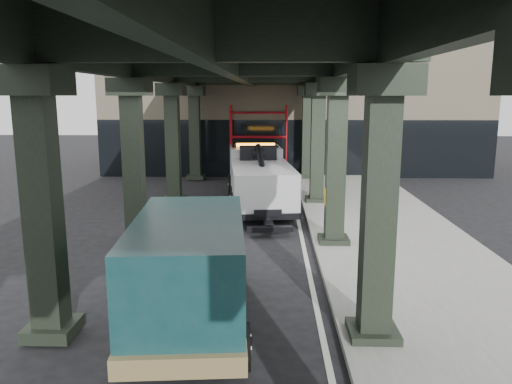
# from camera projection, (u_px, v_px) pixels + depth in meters

# --- Properties ---
(ground) EXTENTS (90.00, 90.00, 0.00)m
(ground) POSITION_uv_depth(u_px,v_px,m) (244.00, 268.00, 13.26)
(ground) COLOR black
(ground) RESTS_ON ground
(sidewalk) EXTENTS (5.00, 40.00, 0.15)m
(sidewalk) POSITION_uv_depth(u_px,v_px,m) (396.00, 245.00, 15.06)
(sidewalk) COLOR gray
(sidewalk) RESTS_ON ground
(lane_stripe) EXTENTS (0.12, 38.00, 0.01)m
(lane_stripe) POSITION_uv_depth(u_px,v_px,m) (304.00, 246.00, 15.16)
(lane_stripe) COLOR silver
(lane_stripe) RESTS_ON ground
(viaduct) EXTENTS (7.40, 32.00, 6.40)m
(viaduct) POSITION_uv_depth(u_px,v_px,m) (233.00, 61.00, 14.19)
(viaduct) COLOR black
(viaduct) RESTS_ON ground
(building) EXTENTS (22.00, 10.00, 8.00)m
(building) POSITION_uv_depth(u_px,v_px,m) (292.00, 104.00, 32.06)
(building) COLOR #C6B793
(building) RESTS_ON ground
(scaffolding) EXTENTS (3.08, 0.88, 4.00)m
(scaffolding) POSITION_uv_depth(u_px,v_px,m) (259.00, 140.00, 27.23)
(scaffolding) COLOR #AA0D16
(scaffolding) RESTS_ON ground
(tow_truck) EXTENTS (2.99, 8.05, 2.58)m
(tow_truck) POSITION_uv_depth(u_px,v_px,m) (259.00, 176.00, 20.35)
(tow_truck) COLOR black
(tow_truck) RESTS_ON ground
(towed_van) EXTENTS (2.60, 5.66, 2.23)m
(towed_van) POSITION_uv_depth(u_px,v_px,m) (191.00, 267.00, 9.79)
(towed_van) COLOR #103639
(towed_van) RESTS_ON ground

